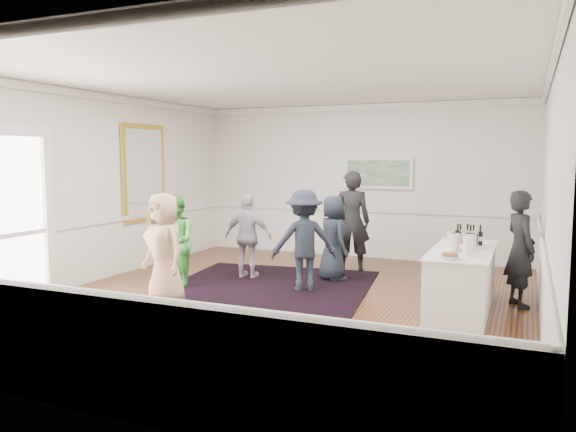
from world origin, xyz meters
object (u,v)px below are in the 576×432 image
at_px(guest_green, 175,241).
at_px(nut_bowl, 450,256).
at_px(serving_table, 462,280).
at_px(guest_dark_b, 352,221).
at_px(bartender, 520,249).
at_px(guest_lilac, 248,236).
at_px(guest_tan, 164,250).
at_px(guest_dark_a, 304,241).
at_px(ice_bucket, 469,240).
at_px(guest_navy, 333,238).

xyz_separation_m(guest_green, nut_bowl, (4.35, -0.46, 0.14)).
distance_m(serving_table, guest_dark_b, 2.99).
xyz_separation_m(serving_table, guest_green, (-4.41, -0.38, 0.32)).
xyz_separation_m(bartender, guest_lilac, (-4.38, 0.15, -0.09)).
relative_size(bartender, guest_lilac, 1.12).
relative_size(serving_table, guest_tan, 1.31).
distance_m(guest_lilac, nut_bowl, 3.92).
bearing_deg(guest_dark_a, nut_bowl, 126.75).
bearing_deg(guest_tan, ice_bucket, 41.90).
height_order(guest_lilac, guest_dark_b, guest_dark_b).
bearing_deg(guest_green, bartender, 50.53).
relative_size(guest_navy, ice_bucket, 5.59).
height_order(serving_table, guest_green, guest_green).
xyz_separation_m(guest_dark_a, nut_bowl, (2.35, -1.06, 0.09)).
distance_m(guest_lilac, ice_bucket, 3.77).
bearing_deg(serving_table, guest_lilac, 168.98).
height_order(guest_dark_b, nut_bowl, guest_dark_b).
relative_size(bartender, guest_dark_b, 0.88).
height_order(guest_dark_a, guest_navy, guest_dark_a).
height_order(serving_table, guest_dark_a, guest_dark_a).
bearing_deg(nut_bowl, guest_lilac, 156.66).
relative_size(guest_dark_b, guest_navy, 1.28).
bearing_deg(bartender, guest_dark_a, 69.04).
distance_m(guest_green, ice_bucket, 4.52).
xyz_separation_m(serving_table, guest_lilac, (-3.66, 0.71, 0.30)).
bearing_deg(guest_dark_b, guest_navy, 71.36).
bearing_deg(guest_lilac, serving_table, 165.48).
height_order(bartender, guest_navy, bartender).
xyz_separation_m(ice_bucket, nut_bowl, (-0.13, -0.97, -0.08)).
bearing_deg(guest_green, ice_bucket, 46.66).
distance_m(guest_lilac, guest_dark_b, 1.96).
bearing_deg(nut_bowl, guest_dark_b, 126.83).
height_order(guest_lilac, ice_bucket, guest_lilac).
distance_m(ice_bucket, nut_bowl, 0.98).
xyz_separation_m(bartender, guest_green, (-5.14, -0.94, -0.07)).
bearing_deg(ice_bucket, serving_table, -116.86).
relative_size(guest_dark_a, guest_dark_b, 0.86).
distance_m(guest_navy, ice_bucket, 2.53).
distance_m(serving_table, guest_navy, 2.53).
bearing_deg(guest_dark_a, guest_tan, 19.48).
xyz_separation_m(guest_green, guest_lilac, (0.76, 1.09, -0.02)).
bearing_deg(guest_tan, guest_navy, 77.84).
distance_m(serving_table, guest_dark_a, 2.45).
distance_m(guest_green, guest_navy, 2.64).
bearing_deg(serving_table, guest_navy, 153.22).
distance_m(serving_table, nut_bowl, 0.96).
bearing_deg(ice_bucket, bartender, 33.27).
relative_size(guest_dark_a, guest_navy, 1.10).
height_order(guest_navy, ice_bucket, guest_navy).
xyz_separation_m(guest_tan, guest_navy, (1.63, 2.56, -0.08)).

